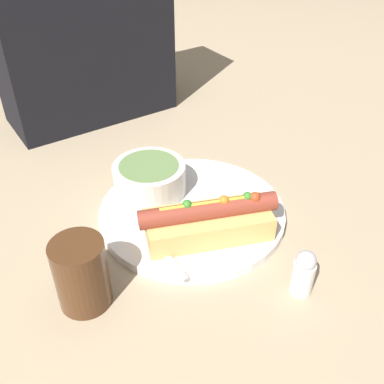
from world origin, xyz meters
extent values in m
plane|color=tan|center=(0.00, 0.00, 0.00)|extent=(4.00, 4.00, 0.00)
cylinder|color=white|center=(0.00, 0.00, 0.01)|extent=(0.27, 0.27, 0.01)
cube|color=#DBAD60|center=(-0.01, -0.06, 0.03)|extent=(0.18, 0.12, 0.04)
cylinder|color=brown|center=(-0.01, -0.06, 0.06)|extent=(0.18, 0.09, 0.03)
sphere|color=orange|center=(0.01, -0.07, 0.07)|extent=(0.01, 0.01, 0.01)
sphere|color=#387A28|center=(-0.04, -0.05, 0.07)|extent=(0.01, 0.01, 0.01)
sphere|color=#C63F1E|center=(0.04, -0.08, 0.07)|extent=(0.01, 0.01, 0.01)
sphere|color=#387A28|center=(0.04, -0.08, 0.07)|extent=(0.01, 0.01, 0.01)
cylinder|color=gold|center=(-0.01, -0.06, 0.07)|extent=(0.12, 0.05, 0.01)
cylinder|color=silver|center=(-0.03, 0.07, 0.04)|extent=(0.11, 0.11, 0.05)
cylinder|color=#66844C|center=(-0.03, 0.07, 0.06)|extent=(0.09, 0.09, 0.01)
cube|color=#B7B7BC|center=(-0.08, -0.05, 0.02)|extent=(0.01, 0.13, 0.00)
ellipsoid|color=#B7B7BC|center=(-0.08, 0.04, 0.02)|extent=(0.03, 0.04, 0.01)
cylinder|color=#4C2D19|center=(-0.19, -0.06, 0.04)|extent=(0.06, 0.06, 0.09)
cylinder|color=silver|center=(0.03, -0.19, 0.02)|extent=(0.03, 0.03, 0.05)
sphere|color=silver|center=(0.03, -0.19, 0.05)|extent=(0.02, 0.02, 0.02)
cube|color=black|center=(0.02, 0.39, 0.18)|extent=(0.32, 0.14, 0.36)
camera|label=1|loc=(-0.29, -0.43, 0.43)|focal=42.00mm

